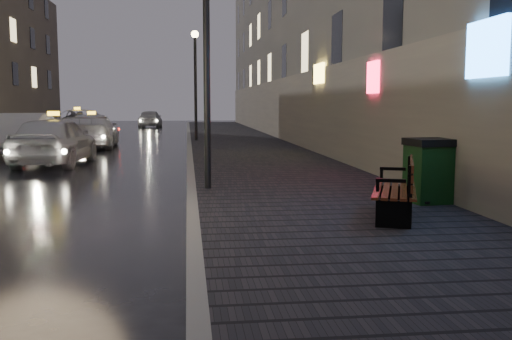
{
  "coord_description": "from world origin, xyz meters",
  "views": [
    {
      "loc": [
        1.43,
        -6.05,
        1.94
      ],
      "look_at": [
        2.55,
        3.23,
        0.85
      ],
      "focal_mm": 40.0,
      "sensor_mm": 36.0,
      "label": 1
    }
  ],
  "objects": [
    {
      "name": "building_near",
      "position": [
        7.1,
        25.0,
        6.5
      ],
      "size": [
        1.8,
        50.0,
        13.0
      ],
      "primitive_type": "cube",
      "color": "#605B54",
      "rests_on": "ground"
    },
    {
      "name": "bench",
      "position": [
        4.72,
        2.43,
        0.62
      ],
      "size": [
        1.25,
        1.94,
        0.94
      ],
      "rotation": [
        0.0,
        0.0,
        -0.37
      ],
      "color": "black",
      "rests_on": "sidewalk"
    },
    {
      "name": "car_far",
      "position": [
        -1.57,
        41.18,
        0.72
      ],
      "size": [
        1.85,
        4.28,
        1.44
      ],
      "primitive_type": "imported",
      "rotation": [
        0.0,
        0.0,
        3.11
      ],
      "color": "#9F9FA7",
      "rests_on": "ground"
    },
    {
      "name": "ground",
      "position": [
        0.0,
        0.0,
        0.0
      ],
      "size": [
        120.0,
        120.0,
        0.0
      ],
      "primitive_type": "plane",
      "color": "black",
      "rests_on": "ground"
    },
    {
      "name": "taxi_near",
      "position": [
        -2.74,
        12.53,
        0.78
      ],
      "size": [
        2.15,
        4.71,
        1.56
      ],
      "primitive_type": "imported",
      "rotation": [
        0.0,
        0.0,
        3.07
      ],
      "color": "silver",
      "rests_on": "ground"
    },
    {
      "name": "lamp_far",
      "position": [
        1.85,
        22.0,
        3.49
      ],
      "size": [
        0.36,
        0.36,
        5.28
      ],
      "color": "black",
      "rests_on": "sidewalk"
    },
    {
      "name": "sidewalk",
      "position": [
        3.9,
        21.0,
        0.07
      ],
      "size": [
        4.6,
        58.0,
        0.15
      ],
      "primitive_type": "cube",
      "color": "black",
      "rests_on": "ground"
    },
    {
      "name": "taxi_far",
      "position": [
        -5.07,
        29.01,
        0.8
      ],
      "size": [
        3.12,
        5.94,
        1.59
      ],
      "primitive_type": "imported",
      "rotation": [
        0.0,
        0.0,
        -0.08
      ],
      "color": "white",
      "rests_on": "ground"
    },
    {
      "name": "lamp_near",
      "position": [
        1.85,
        6.0,
        3.49
      ],
      "size": [
        0.36,
        0.36,
        5.28
      ],
      "color": "black",
      "rests_on": "sidewalk"
    },
    {
      "name": "trash_bin",
      "position": [
        5.8,
        3.79,
        0.74
      ],
      "size": [
        0.83,
        0.83,
        1.16
      ],
      "rotation": [
        0.0,
        0.0,
        0.1
      ],
      "color": "black",
      "rests_on": "sidewalk"
    },
    {
      "name": "curb",
      "position": [
        1.5,
        21.0,
        0.07
      ],
      "size": [
        0.2,
        58.0,
        0.15
      ],
      "primitive_type": "cube",
      "color": "slate",
      "rests_on": "ground"
    },
    {
      "name": "car_left_mid",
      "position": [
        -4.95,
        16.96,
        0.79
      ],
      "size": [
        1.82,
        4.83,
        1.57
      ],
      "primitive_type": "imported",
      "rotation": [
        0.0,
        0.0,
        -0.03
      ],
      "color": "#A6A7AF",
      "rests_on": "ground"
    },
    {
      "name": "taxi_mid",
      "position": [
        -2.75,
        19.82,
        0.73
      ],
      "size": [
        2.31,
        5.16,
        1.47
      ],
      "primitive_type": "imported",
      "rotation": [
        0.0,
        0.0,
        3.19
      ],
      "color": "silver",
      "rests_on": "ground"
    }
  ]
}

